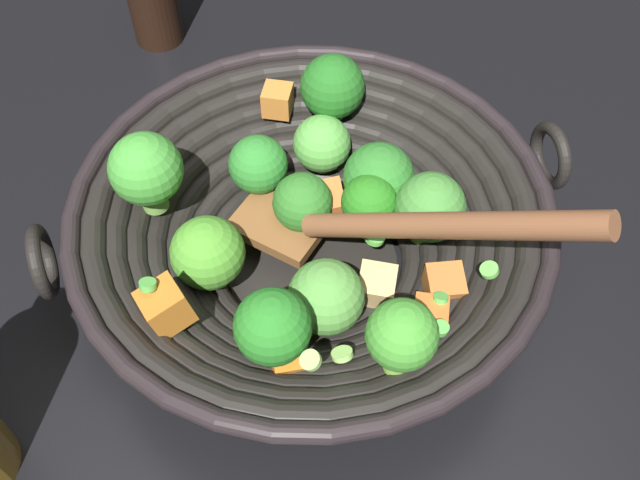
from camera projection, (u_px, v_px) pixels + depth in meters
name	position (u px, v px, depth m)	size (l,w,h in m)	color
ground_plane	(312.00, 270.00, 0.59)	(4.00, 4.00, 0.00)	black
wok	(312.00, 225.00, 0.54)	(0.36, 0.40, 0.19)	black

